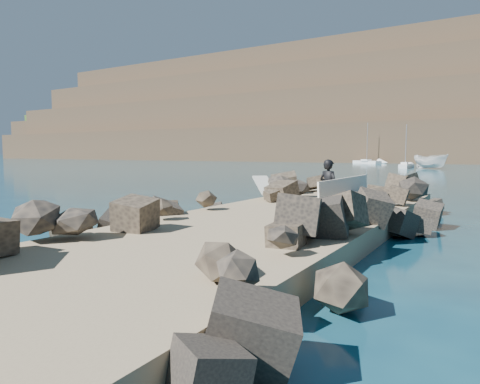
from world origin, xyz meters
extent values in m
plane|color=#0F384C|center=(0.00, 0.00, 0.00)|extent=(800.00, 800.00, 0.00)
cube|color=#8C7759|center=(0.00, -2.00, 0.30)|extent=(6.00, 26.00, 0.60)
cube|color=black|center=(-2.90, -1.50, 0.50)|extent=(2.60, 22.00, 1.00)
cube|color=black|center=(2.90, -1.50, 0.50)|extent=(2.60, 22.00, 1.00)
cube|color=beige|center=(-2.69, 5.40, 1.04)|extent=(2.14, 2.46, 0.09)
imported|color=silver|center=(-3.38, 60.62, 1.14)|extent=(6.22, 5.00, 2.29)
imported|color=black|center=(1.31, 1.96, 1.45)|extent=(0.71, 0.57, 1.71)
cube|color=white|center=(1.76, 1.96, 1.50)|extent=(0.89, 1.97, 0.67)
cube|color=silver|center=(-19.94, 86.64, 0.25)|extent=(7.29, 5.85, 0.80)
cylinder|color=gray|center=(-19.94, 86.64, 4.85)|extent=(0.12, 0.12, 8.50)
cube|color=silver|center=(-19.94, 86.10, 0.75)|extent=(2.48, 2.26, 0.44)
cube|color=silver|center=(-7.28, 61.94, 0.25)|extent=(1.55, 5.84, 0.80)
cylinder|color=gray|center=(-7.28, 61.94, 3.78)|extent=(0.12, 0.12, 6.36)
cube|color=silver|center=(-7.28, 61.25, 0.75)|extent=(1.00, 1.66, 0.44)
cube|color=white|center=(-40.00, 152.00, 34.00)|extent=(10.00, 8.00, 4.00)
camera|label=1|loc=(5.67, -10.32, 2.51)|focal=32.00mm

